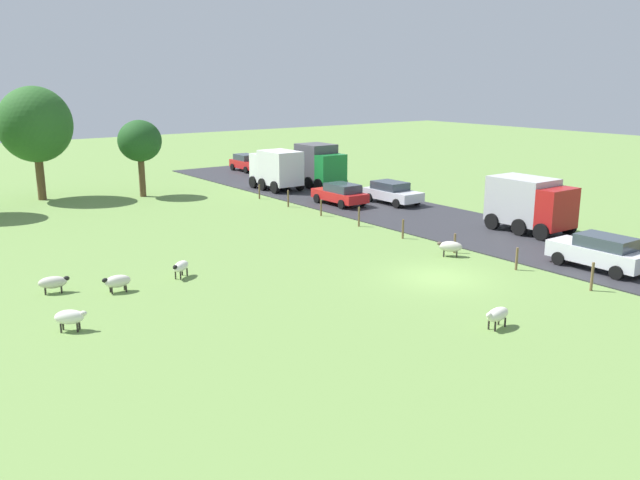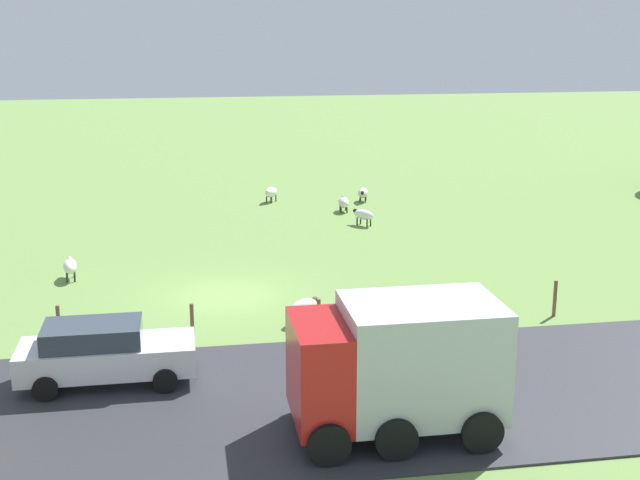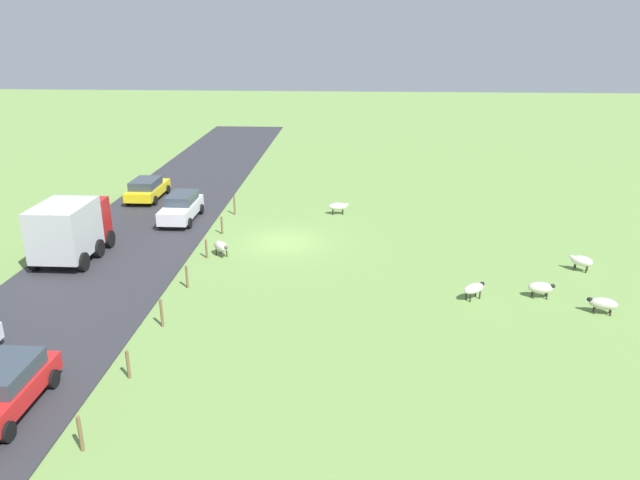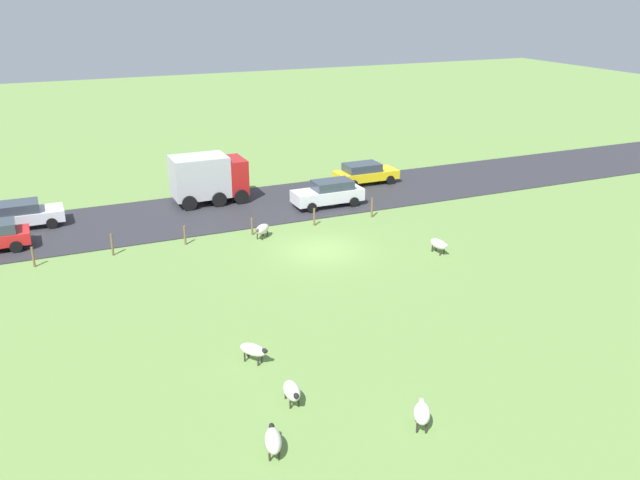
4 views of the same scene
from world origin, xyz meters
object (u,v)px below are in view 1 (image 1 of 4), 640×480
Objects in this scene: sheep_1 at (117,281)px; car_6 at (340,194)px; car_1 at (600,252)px; truck_0 at (277,168)px; sheep_0 at (497,315)px; sheep_3 at (70,317)px; sheep_5 at (181,266)px; car_3 at (392,192)px; sheep_4 at (53,282)px; tree_2 at (35,125)px; sheep_2 at (450,247)px; truck_2 at (320,165)px; tree_0 at (140,142)px; car_0 at (247,162)px; truck_1 at (530,203)px.

car_6 is (19.66, 9.84, 0.37)m from sheep_1.
sheep_1 is 0.27× the size of car_1.
truck_0 reaches higher than car_6.
sheep_1 is at bearing 128.23° from sheep_0.
sheep_5 is (6.00, 3.71, -0.01)m from sheep_3.
car_3 is (19.91, 7.70, 0.34)m from sheep_5.
car_3 is (25.21, 6.57, 0.39)m from sheep_4.
tree_2 reaches higher than car_1.
tree_2 is at bearing 89.70° from sheep_5.
sheep_2 is at bearing -120.51° from car_3.
truck_0 is 3.70m from truck_2.
tree_2 is 22.71m from car_6.
truck_2 is (19.96, -7.68, -3.63)m from tree_2.
car_6 is (16.47, -14.94, -4.65)m from tree_2.
sheep_2 is 13.45m from sheep_5.
sheep_1 is 16.26m from sheep_2.
truck_2 is 0.90× the size of car_1.
sheep_3 reaches higher than sheep_2.
car_1 is at bearing -90.59° from car_6.
sheep_0 is 37.90m from tree_2.
sheep_5 is at bearing -107.46° from tree_0.
tree_0 is at bearing 63.06° from sheep_3.
sheep_0 reaches higher than sheep_1.
sheep_0 is 1.08× the size of sheep_1.
truck_2 is (3.57, -0.96, 0.12)m from truck_0.
sheep_0 is 0.32× the size of truck_2.
car_1 is 18.63m from car_3.
sheep_4 is 0.30× the size of car_6.
tree_0 is at bearing -25.51° from tree_2.
sheep_1 is 4.45m from sheep_3.
truck_2 is 0.92× the size of car_3.
car_6 reaches higher than sheep_0.
truck_0 reaches higher than car_1.
sheep_5 is 0.26× the size of car_3.
truck_0 reaches higher than sheep_0.
car_1 is at bearing -95.27° from car_0.
car_6 is at bearing -50.01° from tree_0.
sheep_0 is 0.29× the size of truck_0.
sheep_4 is 26.09m from truck_1.
sheep_2 is 18.63m from sheep_3.
truck_1 is (25.61, -4.81, 1.29)m from sheep_4.
sheep_1 is 0.28× the size of car_6.
sheep_1 is 0.21× the size of tree_0.
car_1 is at bearing -97.71° from truck_2.
tree_0 reaches higher than sheep_3.
car_0 is (3.47, 10.78, -0.87)m from truck_0.
sheep_1 is 0.27× the size of truck_0.
sheep_1 is 1.04× the size of sheep_3.
car_0 is 19.30m from car_6.
sheep_5 is 24.92m from tree_2.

